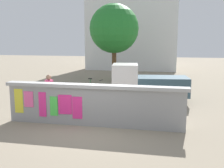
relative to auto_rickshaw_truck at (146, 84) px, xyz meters
The scene contains 9 objects.
ground 4.34m from the auto_rickshaw_truck, 110.47° to the left, with size 60.00×60.00×0.00m, color gray.
poster_wall 4.29m from the auto_rickshaw_truck, 110.42° to the right, with size 6.53×0.42×1.48m.
auto_rickshaw_truck is the anchor object (origin of this frame).
motorcycle 4.24m from the auto_rickshaw_truck, 162.56° to the right, with size 1.89×0.58×0.87m.
bicycle_near 3.08m from the auto_rickshaw_truck, 162.74° to the left, with size 1.71×0.44×0.95m.
bicycle_far 3.47m from the auto_rickshaw_truck, 130.73° to the right, with size 1.70×0.44×0.95m.
person_walking 4.67m from the auto_rickshaw_truck, 141.90° to the right, with size 0.45×0.45×1.62m.
tree_roadside 7.77m from the auto_rickshaw_truck, 113.50° to the left, with size 3.57×3.57×5.58m.
building_background 15.63m from the auto_rickshaw_truck, 99.86° to the left, with size 9.11×5.10×7.93m.
Camera 1 is at (2.53, -8.97, 3.04)m, focal length 43.48 mm.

